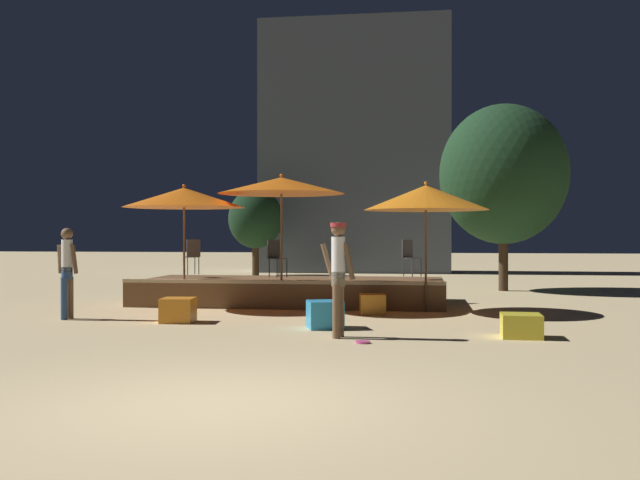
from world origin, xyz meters
The scene contains 18 objects.
ground_plane centered at (0.00, 0.00, 0.00)m, with size 120.00×120.00×0.00m, color #D1B784.
wooden_deck centered at (-1.10, 10.41, 0.29)m, with size 7.36×3.21×0.66m.
patio_umbrella_0 centered at (-1.07, 8.91, 2.78)m, with size 2.85×2.85×3.05m.
patio_umbrella_1 centered at (2.14, 8.78, 2.48)m, with size 2.70×2.70×2.83m.
patio_umbrella_2 centered at (-3.33, 8.88, 2.52)m, with size 2.77×2.77×2.83m.
cube_seat_0 centered at (1.02, 8.22, 0.21)m, with size 0.60×0.60×0.42m.
cube_seat_1 centered at (0.32, 5.83, 0.25)m, with size 0.75×0.75×0.49m.
cube_seat_2 centered at (-2.58, 6.30, 0.23)m, with size 0.65×0.65×0.47m.
cube_seat_3 centered at (3.64, 5.11, 0.19)m, with size 0.65×0.65×0.39m.
person_0 centered at (-4.92, 6.47, 1.00)m, with size 0.50×0.30×1.81m.
person_1 centered at (0.69, 4.69, 1.09)m, with size 0.60×0.31×1.88m.
bistro_chair_0 centered at (1.77, 10.81, 1.20)m, with size 0.48×0.48×0.90m.
bistro_chair_1 centered at (-3.76, 10.80, 1.20)m, with size 0.48×0.48×0.90m.
bistro_chair_2 centered at (-1.44, 10.10, 1.20)m, with size 0.48×0.48×0.90m.
frisbee_disc centered at (1.13, 4.16, 0.02)m, with size 0.23×0.23×0.03m.
background_tree_0 centered at (-4.67, 21.87, 2.33)m, with size 2.24×2.24×3.58m.
background_tree_1 centered at (4.50, 15.04, 3.48)m, with size 3.80×3.80×5.58m.
distant_building centered at (-0.86, 25.57, 5.63)m, with size 8.46×3.16×11.25m.
Camera 1 is at (1.98, -6.80, 1.67)m, focal length 40.00 mm.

